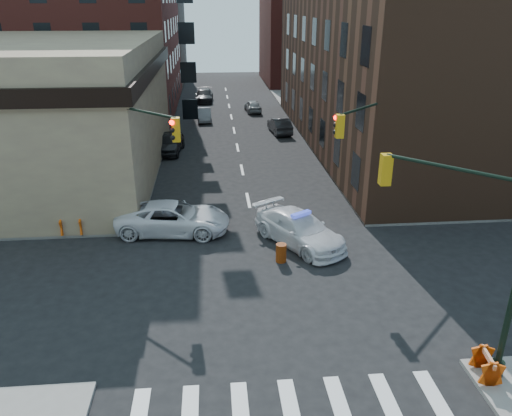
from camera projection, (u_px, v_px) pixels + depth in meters
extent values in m
plane|color=black|center=(266.00, 286.00, 21.41)|extent=(140.00, 140.00, 0.00)
cube|color=gray|center=(1.00, 123.00, 49.62)|extent=(34.00, 54.50, 0.15)
cube|color=gray|center=(446.00, 115.00, 53.40)|extent=(34.00, 54.50, 0.15)
cube|color=#462B1C|center=(396.00, 59.00, 40.49)|extent=(14.00, 34.00, 14.00)
cube|color=brown|center=(115.00, 25.00, 74.07)|extent=(20.00, 18.00, 16.00)
cube|color=maroon|center=(318.00, 40.00, 73.62)|extent=(16.00, 16.00, 12.00)
cylinder|color=black|center=(497.00, 368.00, 16.02)|extent=(0.44, 0.44, 0.50)
cylinder|color=black|center=(456.00, 169.00, 14.96)|extent=(3.27, 3.27, 0.12)
cube|color=#BF8C0C|center=(386.00, 170.00, 16.48)|extent=(0.35, 0.35, 1.05)
sphere|color=#FF0C05|center=(390.00, 158.00, 16.50)|extent=(0.22, 0.22, 0.22)
sphere|color=black|center=(389.00, 167.00, 16.63)|extent=(0.22, 0.22, 0.22)
sphere|color=black|center=(388.00, 177.00, 16.76)|extent=(0.22, 0.22, 0.22)
cylinder|color=black|center=(118.00, 155.00, 25.06)|extent=(0.20, 0.20, 8.00)
cylinder|color=black|center=(126.00, 223.00, 26.49)|extent=(0.44, 0.44, 0.50)
cylinder|color=black|center=(142.00, 111.00, 22.76)|extent=(3.27, 3.27, 0.12)
cube|color=#BF8C0C|center=(176.00, 130.00, 21.62)|extent=(0.35, 0.35, 1.05)
sphere|color=#FF0C05|center=(172.00, 123.00, 21.33)|extent=(0.22, 0.22, 0.22)
sphere|color=black|center=(172.00, 130.00, 21.46)|extent=(0.22, 0.22, 0.22)
sphere|color=black|center=(173.00, 138.00, 21.59)|extent=(0.22, 0.22, 0.22)
cylinder|color=black|center=(382.00, 149.00, 26.17)|extent=(0.20, 0.20, 8.00)
cylinder|color=black|center=(375.00, 214.00, 27.61)|extent=(0.44, 0.44, 0.50)
cylinder|color=black|center=(365.00, 107.00, 23.62)|extent=(3.27, 3.27, 0.12)
cube|color=#BF8C0C|center=(340.00, 126.00, 22.22)|extent=(0.35, 0.35, 1.05)
sphere|color=#FF0C05|center=(336.00, 118.00, 22.21)|extent=(0.22, 0.22, 0.22)
sphere|color=black|center=(336.00, 125.00, 22.34)|extent=(0.22, 0.22, 0.22)
sphere|color=black|center=(335.00, 132.00, 22.47)|extent=(0.22, 0.22, 0.22)
cylinder|color=black|center=(317.00, 118.00, 45.39)|extent=(0.24, 0.24, 2.60)
sphere|color=#935E15|center=(318.00, 96.00, 44.60)|extent=(3.00, 3.00, 3.00)
cylinder|color=black|center=(302.00, 102.00, 52.75)|extent=(0.24, 0.24, 2.60)
sphere|color=#935E15|center=(303.00, 82.00, 51.96)|extent=(3.00, 3.00, 3.00)
imported|color=silver|center=(299.00, 229.00, 24.83)|extent=(4.75, 5.83, 1.59)
imported|color=white|center=(173.00, 218.00, 26.08)|extent=(6.13, 3.32, 1.63)
imported|color=black|center=(170.00, 143.00, 40.00)|extent=(2.39, 4.90, 1.61)
imported|color=gray|center=(204.00, 115.00, 50.68)|extent=(1.51, 3.95, 1.28)
imported|color=black|center=(204.00, 96.00, 60.51)|extent=(2.22, 5.09, 1.46)
imported|color=black|center=(280.00, 126.00, 45.95)|extent=(1.93, 4.45, 1.42)
imported|color=gray|center=(253.00, 106.00, 54.87)|extent=(1.83, 3.92, 1.30)
imported|color=black|center=(118.00, 211.00, 26.35)|extent=(0.70, 0.49, 1.80)
imported|color=black|center=(58.00, 211.00, 26.26)|extent=(1.12, 1.03, 1.87)
imported|color=#202631|center=(70.00, 196.00, 28.62)|extent=(1.00, 0.50, 1.63)
cylinder|color=#F2350B|center=(281.00, 253.00, 23.26)|extent=(0.55, 0.55, 0.88)
cylinder|color=#CC5B09|center=(193.00, 219.00, 26.65)|extent=(0.75, 0.75, 1.06)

